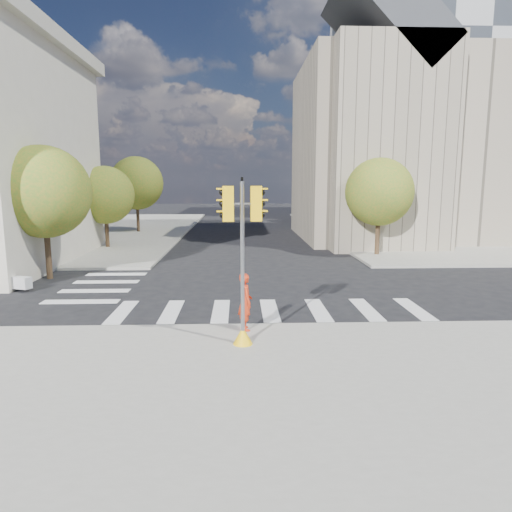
{
  "coord_description": "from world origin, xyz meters",
  "views": [
    {
      "loc": [
        -1.21,
        -18.23,
        4.71
      ],
      "look_at": [
        -0.62,
        -2.35,
        2.1
      ],
      "focal_mm": 32.0,
      "sensor_mm": 36.0,
      "label": 1
    }
  ],
  "objects_px": {
    "lamp_far": "(330,183)",
    "photographer": "(245,302)",
    "lamp_near": "(369,183)",
    "traffic_signal": "(243,275)"
  },
  "relations": [
    {
      "from": "lamp_near",
      "to": "photographer",
      "type": "xyz_separation_m",
      "value": [
        -9.03,
        -18.6,
        -3.54
      ]
    },
    {
      "from": "lamp_far",
      "to": "photographer",
      "type": "bearing_deg",
      "value": -105.49
    },
    {
      "from": "lamp_far",
      "to": "traffic_signal",
      "type": "xyz_separation_m",
      "value": [
        -9.12,
        -33.87,
        -2.44
      ]
    },
    {
      "from": "lamp_far",
      "to": "photographer",
      "type": "relative_size",
      "value": 4.54
    },
    {
      "from": "lamp_far",
      "to": "traffic_signal",
      "type": "relative_size",
      "value": 1.74
    },
    {
      "from": "traffic_signal",
      "to": "lamp_far",
      "type": "bearing_deg",
      "value": 71.38
    },
    {
      "from": "lamp_near",
      "to": "lamp_far",
      "type": "distance_m",
      "value": 14.0
    },
    {
      "from": "traffic_signal",
      "to": "photographer",
      "type": "distance_m",
      "value": 1.68
    },
    {
      "from": "lamp_near",
      "to": "traffic_signal",
      "type": "relative_size",
      "value": 1.74
    },
    {
      "from": "photographer",
      "to": "traffic_signal",
      "type": "bearing_deg",
      "value": 161.18
    }
  ]
}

